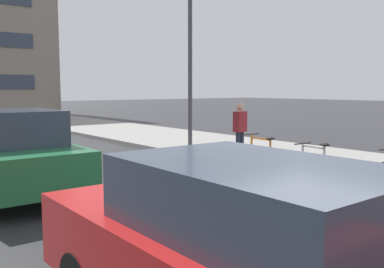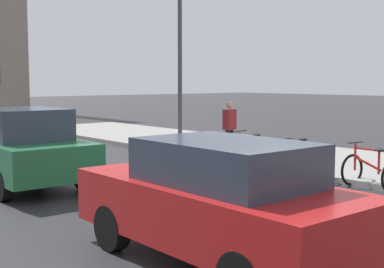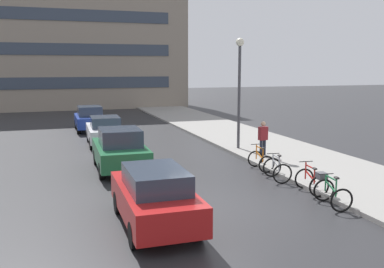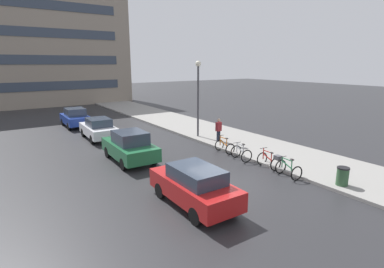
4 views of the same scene
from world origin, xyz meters
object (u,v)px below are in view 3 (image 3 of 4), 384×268
object	(u,v)px
car_red	(155,196)
car_blue	(90,119)
bicycle_nearest	(332,194)
bicycle_farthest	(261,160)
streetlamp	(239,77)
bicycle_third	(277,169)
car_white	(105,130)
car_green	(120,150)
bicycle_second	(314,180)
pedestrian	(263,138)

from	to	relation	value
car_red	car_blue	bearing A→B (deg)	90.39
bicycle_nearest	car_blue	distance (m)	19.01
bicycle_farthest	streetlamp	bearing A→B (deg)	78.77
bicycle_third	car_white	world-z (taller)	car_white
bicycle_nearest	car_green	size ratio (longest dim) A/B	0.29
car_green	streetlamp	xyz separation A→B (m)	(6.29, 2.24, 2.83)
bicycle_nearest	car_blue	bearing A→B (deg)	107.12
car_green	car_white	xyz separation A→B (m)	(0.13, 6.06, -0.07)
bicycle_farthest	car_blue	world-z (taller)	car_blue
car_white	car_blue	xyz separation A→B (m)	(-0.34, 5.44, 0.04)
car_green	bicycle_second	bearing A→B (deg)	-43.78
car_white	pedestrian	distance (m)	8.73
car_red	streetlamp	bearing A→B (deg)	53.93
car_white	pedestrian	bearing A→B (deg)	-41.89
bicycle_third	car_red	distance (m)	6.24
bicycle_second	bicycle_farthest	distance (m)	3.62
bicycle_third	car_green	size ratio (longest dim) A/B	0.28
bicycle_second	pedestrian	xyz separation A→B (m)	(1.03, 5.60, 0.49)
bicycle_third	streetlamp	world-z (taller)	streetlamp
bicycle_farthest	car_red	xyz separation A→B (m)	(-5.60, -4.79, 0.43)
bicycle_third	bicycle_nearest	bearing A→B (deg)	-88.72
car_red	streetlamp	xyz separation A→B (m)	(6.39, 8.77, 2.86)
pedestrian	bicycle_second	bearing A→B (deg)	-100.39
bicycle_farthest	car_red	size ratio (longest dim) A/B	0.29
bicycle_second	car_blue	distance (m)	17.84
car_red	car_blue	world-z (taller)	car_blue
car_red	streetlamp	world-z (taller)	streetlamp
car_red	bicycle_second	bearing A→B (deg)	11.65
pedestrian	streetlamp	bearing A→B (deg)	99.22
car_white	streetlamp	bearing A→B (deg)	-31.78
bicycle_second	car_red	size ratio (longest dim) A/B	0.34
car_red	pedestrian	distance (m)	9.54
car_red	car_white	world-z (taller)	car_red
bicycle_second	car_white	bearing A→B (deg)	115.58
bicycle_second	car_red	distance (m)	5.82
car_green	bicycle_third	bearing A→B (deg)	-32.86
car_green	streetlamp	size ratio (longest dim) A/B	0.75
bicycle_farthest	car_blue	distance (m)	14.44
bicycle_second	streetlamp	size ratio (longest dim) A/B	0.25
bicycle_farthest	pedestrian	xyz separation A→B (m)	(1.12, 1.98, 0.58)
bicycle_nearest	car_white	distance (m)	13.77
car_blue	bicycle_nearest	bearing A→B (deg)	-72.88
car_blue	streetlamp	size ratio (longest dim) A/B	0.68
bicycle_second	bicycle_nearest	bearing A→B (deg)	-99.28
bicycle_nearest	bicycle_second	xyz separation A→B (m)	(0.21, 1.30, 0.08)
bicycle_second	bicycle_farthest	xyz separation A→B (m)	(-0.09, 3.62, -0.08)
bicycle_third	car_blue	world-z (taller)	car_blue
bicycle_farthest	pedestrian	size ratio (longest dim) A/B	0.69
bicycle_nearest	streetlamp	world-z (taller)	streetlamp
bicycle_nearest	car_red	distance (m)	5.49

